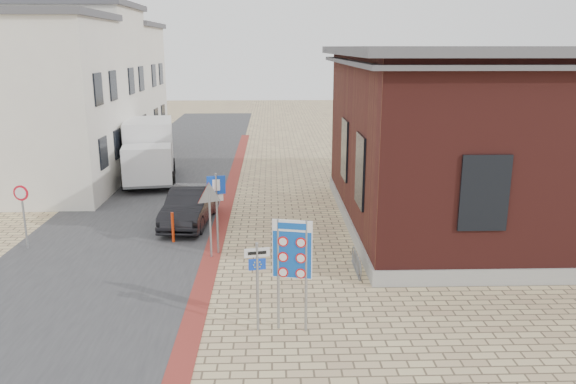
# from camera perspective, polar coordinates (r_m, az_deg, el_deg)

# --- Properties ---
(ground) EXTENTS (120.00, 120.00, 0.00)m
(ground) POSITION_cam_1_polar(r_m,az_deg,el_deg) (15.63, -1.66, -11.19)
(ground) COLOR tan
(ground) RESTS_ON ground
(road_strip) EXTENTS (7.00, 60.00, 0.02)m
(road_strip) POSITION_cam_1_polar(r_m,az_deg,el_deg) (30.36, -12.17, 1.32)
(road_strip) COLOR #38383A
(road_strip) RESTS_ON ground
(curb_strip) EXTENTS (0.60, 40.00, 0.02)m
(curb_strip) POSITION_cam_1_polar(r_m,az_deg,el_deg) (25.10, -6.29, -1.20)
(curb_strip) COLOR maroon
(curb_strip) RESTS_ON ground
(brick_building) EXTENTS (13.00, 13.00, 6.80)m
(brick_building) POSITION_cam_1_polar(r_m,az_deg,el_deg) (23.15, 21.19, 5.37)
(brick_building) COLOR gray
(brick_building) RESTS_ON ground
(townhouse_near) EXTENTS (7.40, 6.40, 8.30)m
(townhouse_near) POSITION_cam_1_polar(r_m,az_deg,el_deg) (28.43, -24.77, 7.94)
(townhouse_near) COLOR silver
(townhouse_near) RESTS_ON ground
(townhouse_mid) EXTENTS (7.40, 6.40, 9.10)m
(townhouse_mid) POSITION_cam_1_polar(r_m,az_deg,el_deg) (33.99, -20.97, 9.86)
(townhouse_mid) COLOR silver
(townhouse_mid) RESTS_ON ground
(townhouse_far) EXTENTS (7.40, 6.40, 8.30)m
(townhouse_far) POSITION_cam_1_polar(r_m,az_deg,el_deg) (39.73, -18.12, 10.06)
(townhouse_far) COLOR silver
(townhouse_far) RESTS_ON ground
(bike_rack) EXTENTS (0.08, 1.80, 0.60)m
(bike_rack) POSITION_cam_1_polar(r_m,az_deg,el_deg) (17.74, 6.97, -7.15)
(bike_rack) COLOR slate
(bike_rack) RESTS_ON ground
(sedan) EXTENTS (1.91, 4.50, 1.44)m
(sedan) POSITION_cam_1_polar(r_m,az_deg,el_deg) (22.37, -9.95, -1.41)
(sedan) COLOR black
(sedan) RESTS_ON ground
(box_truck) EXTENTS (3.27, 6.19, 3.08)m
(box_truck) POSITION_cam_1_polar(r_m,az_deg,el_deg) (29.82, -13.95, 4.09)
(box_truck) COLOR slate
(box_truck) RESTS_ON ground
(border_sign) EXTENTS (0.96, 0.26, 2.84)m
(border_sign) POSITION_cam_1_polar(r_m,az_deg,el_deg) (13.45, 0.43, -6.10)
(border_sign) COLOR gray
(border_sign) RESTS_ON ground
(essen_sign) EXTENTS (0.61, 0.15, 2.28)m
(essen_sign) POSITION_cam_1_polar(r_m,az_deg,el_deg) (13.65, -3.14, -8.27)
(essen_sign) COLOR gray
(essen_sign) RESTS_ON ground
(parking_sign) EXTENTS (0.60, 0.18, 2.78)m
(parking_sign) POSITION_cam_1_polar(r_m,az_deg,el_deg) (18.67, -7.27, -0.70)
(parking_sign) COLOR gray
(parking_sign) RESTS_ON ground
(yield_sign) EXTENTS (0.85, 0.40, 2.52)m
(yield_sign) POSITION_cam_1_polar(r_m,az_deg,el_deg) (18.35, -7.99, -0.95)
(yield_sign) COLOR gray
(yield_sign) RESTS_ON ground
(speed_sign) EXTENTS (0.53, 0.11, 2.27)m
(speed_sign) POSITION_cam_1_polar(r_m,az_deg,el_deg) (21.09, -25.34, -1.38)
(speed_sign) COLOR gray
(speed_sign) RESTS_ON ground
(bollard) EXTENTS (0.10, 0.10, 1.12)m
(bollard) POSITION_cam_1_polar(r_m,az_deg,el_deg) (20.38, -11.62, -3.56)
(bollard) COLOR red
(bollard) RESTS_ON ground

